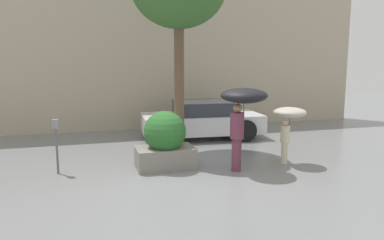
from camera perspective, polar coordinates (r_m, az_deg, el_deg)
name	(u,v)px	position (r m, az deg, el deg)	size (l,w,h in m)	color
ground_plane	(175,185)	(7.72, -2.62, -9.84)	(40.00, 40.00, 0.00)	slate
building_facade	(131,46)	(13.71, -9.21, 11.10)	(18.00, 0.30, 6.00)	#B7A88E
planter_box	(165,141)	(8.73, -4.14, -3.28)	(1.34, 0.98, 1.35)	gray
person_adult	(242,104)	(8.39, 7.70, 2.40)	(1.05, 1.05, 1.89)	brown
person_child	(289,118)	(9.24, 14.55, 0.35)	(0.78, 0.78, 1.39)	beige
parked_car_near	(202,120)	(12.16, 1.48, -0.03)	(3.92, 2.21, 1.19)	silver
parking_meter	(56,135)	(8.74, -20.01, -2.14)	(0.14, 0.14, 1.23)	#595B60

